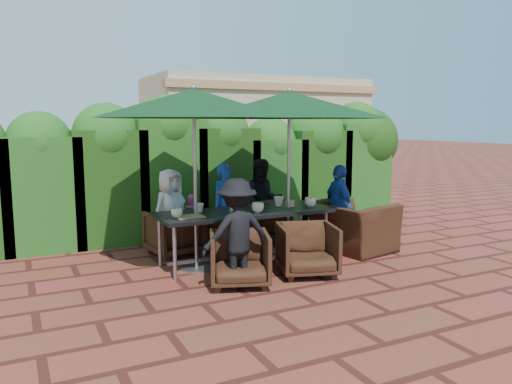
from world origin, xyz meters
name	(u,v)px	position (x,y,z in m)	size (l,w,h in m)	color
ground	(251,266)	(0.00, 0.00, 0.00)	(80.00, 80.00, 0.00)	maroon
dining_table	(245,216)	(-0.01, 0.19, 0.68)	(2.46, 0.90, 0.75)	black
umbrella_left	(194,104)	(-0.73, 0.18, 2.21)	(2.59, 2.59, 2.46)	gray
umbrella_right	(289,105)	(0.66, 0.12, 2.21)	(2.74, 2.74, 2.46)	gray
chair_far_left	(174,230)	(-0.77, 1.04, 0.37)	(0.73, 0.68, 0.75)	black
chair_far_mid	(211,224)	(-0.11, 1.26, 0.37)	(0.72, 0.67, 0.74)	black
chair_far_right	(259,218)	(0.73, 1.20, 0.41)	(0.80, 0.75, 0.82)	black
chair_near_left	(240,256)	(-0.49, -0.69, 0.36)	(0.71, 0.66, 0.73)	black
chair_near_right	(307,247)	(0.48, -0.70, 0.37)	(0.72, 0.67, 0.74)	black
chair_end_right	(352,218)	(1.77, 0.08, 0.50)	(1.15, 0.75, 1.01)	black
adult_far_left	(171,211)	(-0.79, 1.15, 0.64)	(0.63, 0.38, 1.29)	silver
adult_far_mid	(226,206)	(0.08, 1.09, 0.67)	(0.48, 0.39, 1.34)	#1F4DA8
adult_far_right	(263,202)	(0.75, 1.10, 0.69)	(0.67, 0.41, 1.39)	black
adult_near_left	(237,233)	(-0.55, -0.75, 0.66)	(0.85, 0.39, 1.32)	black
adult_end_right	(339,207)	(1.67, 0.28, 0.66)	(0.78, 0.39, 1.32)	#1F4DA8
child_left	(193,221)	(-0.38, 1.32, 0.43)	(0.31, 0.25, 0.85)	#C54585
child_right	(242,217)	(0.45, 1.29, 0.43)	(0.31, 0.25, 0.86)	#A453B4
pedestrian_a	(227,172)	(1.38, 4.12, 0.88)	(1.65, 0.59, 1.76)	#227F33
pedestrian_b	(274,174)	(2.65, 4.27, 0.77)	(0.74, 0.45, 1.54)	#C54585
pedestrian_c	(304,171)	(3.53, 4.33, 0.79)	(1.01, 0.46, 1.58)	#919299
cup_a	(177,213)	(-1.02, 0.09, 0.81)	(0.15, 0.15, 0.12)	beige
cup_b	(199,208)	(-0.63, 0.34, 0.81)	(0.13, 0.13, 0.12)	beige
cup_c	(258,207)	(0.10, -0.02, 0.82)	(0.17, 0.17, 0.13)	beige
cup_d	(279,201)	(0.60, 0.30, 0.82)	(0.15, 0.15, 0.14)	beige
cup_e	(310,202)	(1.00, 0.06, 0.82)	(0.17, 0.17, 0.14)	beige
ketchup_bottle	(235,205)	(-0.14, 0.22, 0.83)	(0.04, 0.04, 0.17)	#B20C0A
sauce_bottle	(234,205)	(-0.15, 0.23, 0.83)	(0.04, 0.04, 0.17)	#4C230C
serving_tray	(190,217)	(-0.86, 0.05, 0.76)	(0.35, 0.25, 0.02)	#A0714D
number_block_left	(234,208)	(-0.18, 0.15, 0.80)	(0.12, 0.06, 0.10)	tan
number_block_right	(290,203)	(0.71, 0.17, 0.80)	(0.12, 0.06, 0.10)	tan
hedge_wall	(188,161)	(-0.11, 2.32, 1.31)	(9.10, 1.60, 2.45)	#163B10
building	(255,136)	(3.50, 6.99, 1.61)	(6.20, 3.08, 3.20)	#C5B692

